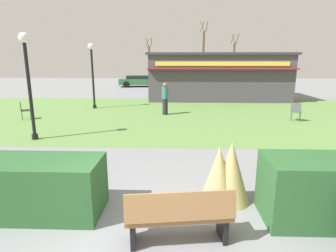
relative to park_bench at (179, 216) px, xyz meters
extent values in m
cube|color=#5B8442|center=(-0.52, 10.93, -0.48)|extent=(36.00, 12.00, 0.01)
cube|color=olive|center=(-0.01, 0.07, -0.03)|extent=(1.75, 0.70, 0.06)
cube|color=olive|center=(0.02, -0.15, 0.25)|extent=(1.70, 0.35, 0.44)
cube|color=black|center=(-0.73, -0.03, -0.26)|extent=(0.14, 0.45, 0.45)
cube|color=black|center=(0.71, 0.16, -0.26)|extent=(0.14, 0.45, 0.45)
cube|color=olive|center=(-0.81, -0.04, 0.09)|extent=(0.12, 0.44, 0.06)
cube|color=olive|center=(0.79, 0.17, 0.09)|extent=(0.12, 0.44, 0.06)
cube|color=#28562B|center=(-2.59, 0.84, 0.05)|extent=(2.24, 1.10, 1.07)
cube|color=#28562B|center=(2.59, 0.77, 0.11)|extent=(2.09, 1.10, 1.18)
cone|color=tan|center=(0.81, 1.37, 0.12)|extent=(0.76, 0.76, 1.20)
cone|color=tan|center=(1.06, 1.40, 0.17)|extent=(0.80, 0.80, 1.30)
cylinder|color=black|center=(-5.30, 5.83, -0.38)|extent=(0.22, 0.22, 0.20)
cylinder|color=black|center=(-5.30, 5.83, 1.24)|extent=(0.12, 0.12, 3.44)
sphere|color=white|center=(-5.30, 5.83, 3.12)|extent=(0.36, 0.36, 0.36)
cylinder|color=black|center=(-5.04, 12.56, -0.38)|extent=(0.22, 0.22, 0.20)
cylinder|color=black|center=(-5.04, 12.56, 1.24)|extent=(0.12, 0.12, 3.44)
sphere|color=white|center=(-5.04, 12.56, 3.12)|extent=(0.36, 0.36, 0.36)
cube|color=#47424C|center=(2.85, 17.27, 1.10)|extent=(9.76, 4.65, 3.16)
cube|color=#333338|center=(2.85, 17.27, 2.76)|extent=(10.06, 4.95, 0.16)
cube|color=maroon|center=(2.85, 14.77, 1.79)|extent=(9.86, 0.36, 0.08)
cube|color=#D8CC4C|center=(2.85, 14.93, 2.11)|extent=(8.78, 0.04, 0.28)
cube|color=#4C5156|center=(5.61, 9.41, -0.03)|extent=(0.60, 0.60, 0.04)
cube|color=#4C5156|center=(5.51, 9.24, 0.19)|extent=(0.40, 0.25, 0.44)
cylinder|color=#4C5156|center=(5.87, 9.48, -0.26)|extent=(0.03, 0.03, 0.45)
cylinder|color=#4C5156|center=(5.54, 9.67, -0.26)|extent=(0.03, 0.03, 0.45)
cylinder|color=#4C5156|center=(5.68, 9.15, -0.26)|extent=(0.03, 0.03, 0.45)
cylinder|color=#4C5156|center=(5.35, 9.34, -0.26)|extent=(0.03, 0.03, 0.45)
cube|color=#4C5156|center=(-7.46, 9.28, -0.03)|extent=(0.60, 0.60, 0.04)
cube|color=#4C5156|center=(-7.64, 9.18, 0.19)|extent=(0.25, 0.40, 0.44)
cylinder|color=#4C5156|center=(-7.21, 9.21, -0.26)|extent=(0.03, 0.03, 0.45)
cylinder|color=#4C5156|center=(-7.39, 9.54, -0.26)|extent=(0.03, 0.03, 0.45)
cylinder|color=#4C5156|center=(-7.54, 9.02, -0.26)|extent=(0.03, 0.03, 0.45)
cylinder|color=#4C5156|center=(-7.72, 9.36, -0.26)|extent=(0.03, 0.03, 0.45)
cylinder|color=#23232D|center=(-0.71, 10.73, -0.06)|extent=(0.28, 0.28, 0.85)
cylinder|color=#336B66|center=(-0.71, 10.73, 0.68)|extent=(0.34, 0.34, 0.62)
sphere|color=#8C6647|center=(-0.71, 10.73, 1.10)|extent=(0.22, 0.22, 0.22)
cube|color=#2D6638|center=(-4.20, 26.21, 0.07)|extent=(4.36, 2.22, 0.60)
cube|color=black|center=(-4.35, 26.19, 0.50)|extent=(2.46, 1.81, 0.44)
cylinder|color=black|center=(-3.00, 27.26, -0.16)|extent=(0.66, 0.28, 0.64)
cylinder|color=black|center=(-2.81, 25.43, -0.16)|extent=(0.66, 0.28, 0.64)
cylinder|color=black|center=(-5.59, 26.99, -0.16)|extent=(0.66, 0.28, 0.64)
cylinder|color=black|center=(-5.40, 25.16, -0.16)|extent=(0.66, 0.28, 0.64)
cylinder|color=brown|center=(6.47, 30.08, 1.85)|extent=(0.28, 0.28, 4.66)
cylinder|color=brown|center=(6.80, 30.18, 4.68)|extent=(0.25, 0.58, 1.12)
cylinder|color=brown|center=(6.29, 30.38, 4.68)|extent=(0.54, 0.36, 1.12)
cylinder|color=brown|center=(6.29, 29.77, 4.68)|extent=(0.54, 0.35, 1.12)
cylinder|color=brown|center=(2.87, 29.82, 2.51)|extent=(0.28, 0.28, 5.98)
cylinder|color=brown|center=(3.20, 29.92, 6.00)|extent=(0.25, 0.58, 1.12)
cylinder|color=brown|center=(2.69, 30.12, 6.00)|extent=(0.54, 0.36, 1.12)
cylinder|color=brown|center=(2.70, 29.51, 6.00)|extent=(0.54, 0.35, 1.12)
cylinder|color=brown|center=(-3.83, 33.35, 1.78)|extent=(0.28, 0.28, 4.52)
cylinder|color=brown|center=(-3.49, 33.45, 4.54)|extent=(0.25, 0.58, 1.12)
cylinder|color=brown|center=(-4.01, 33.65, 4.54)|extent=(0.54, 0.36, 1.12)
cylinder|color=brown|center=(-4.00, 33.04, 4.54)|extent=(0.54, 0.35, 1.12)
camera|label=1|loc=(-0.04, -3.97, 2.41)|focal=30.00mm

